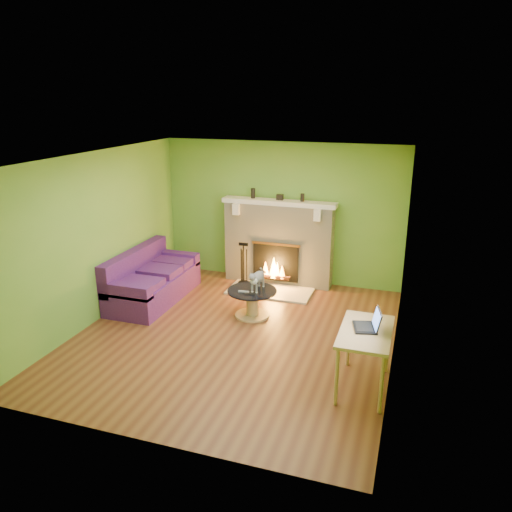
# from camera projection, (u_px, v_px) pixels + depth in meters

# --- Properties ---
(floor) EXTENTS (5.00, 5.00, 0.00)m
(floor) POSITION_uv_depth(u_px,v_px,m) (235.00, 335.00, 7.38)
(floor) COLOR brown
(floor) RESTS_ON ground
(ceiling) EXTENTS (5.00, 5.00, 0.00)m
(ceiling) POSITION_uv_depth(u_px,v_px,m) (232.00, 158.00, 6.57)
(ceiling) COLOR white
(ceiling) RESTS_ON wall_back
(wall_back) EXTENTS (5.00, 0.00, 5.00)m
(wall_back) POSITION_uv_depth(u_px,v_px,m) (282.00, 213.00, 9.23)
(wall_back) COLOR #599831
(wall_back) RESTS_ON floor
(wall_front) EXTENTS (5.00, 0.00, 5.00)m
(wall_front) POSITION_uv_depth(u_px,v_px,m) (140.00, 327.00, 4.72)
(wall_front) COLOR #599831
(wall_front) RESTS_ON floor
(wall_left) EXTENTS (0.00, 5.00, 5.00)m
(wall_left) POSITION_uv_depth(u_px,v_px,m) (97.00, 238.00, 7.65)
(wall_left) COLOR #599831
(wall_left) RESTS_ON floor
(wall_right) EXTENTS (0.00, 5.00, 5.00)m
(wall_right) POSITION_uv_depth(u_px,v_px,m) (400.00, 268.00, 6.30)
(wall_right) COLOR #599831
(wall_right) RESTS_ON floor
(window_frame) EXTENTS (0.00, 1.20, 1.20)m
(window_frame) POSITION_uv_depth(u_px,v_px,m) (397.00, 273.00, 5.42)
(window_frame) COLOR silver
(window_frame) RESTS_ON wall_right
(window_pane) EXTENTS (0.00, 1.06, 1.06)m
(window_pane) POSITION_uv_depth(u_px,v_px,m) (396.00, 273.00, 5.42)
(window_pane) COLOR white
(window_pane) RESTS_ON wall_right
(fireplace) EXTENTS (2.10, 0.46, 1.58)m
(fireplace) POSITION_uv_depth(u_px,v_px,m) (278.00, 243.00, 9.23)
(fireplace) COLOR #BEB79D
(fireplace) RESTS_ON floor
(hearth) EXTENTS (1.50, 0.75, 0.03)m
(hearth) POSITION_uv_depth(u_px,v_px,m) (270.00, 291.00, 9.00)
(hearth) COLOR beige
(hearth) RESTS_ON floor
(mantel) EXTENTS (2.10, 0.28, 0.08)m
(mantel) POSITION_uv_depth(u_px,v_px,m) (279.00, 202.00, 8.97)
(mantel) COLOR silver
(mantel) RESTS_ON fireplace
(sofa) EXTENTS (0.88, 1.93, 0.86)m
(sofa) POSITION_uv_depth(u_px,v_px,m) (151.00, 281.00, 8.59)
(sofa) COLOR #411757
(sofa) RESTS_ON floor
(coffee_table) EXTENTS (0.79, 0.79, 0.44)m
(coffee_table) POSITION_uv_depth(u_px,v_px,m) (252.00, 301.00, 7.95)
(coffee_table) COLOR tan
(coffee_table) RESTS_ON floor
(desk) EXTENTS (0.60, 1.03, 0.76)m
(desk) POSITION_uv_depth(u_px,v_px,m) (365.00, 337.00, 5.87)
(desk) COLOR tan
(desk) RESTS_ON floor
(cat) EXTENTS (0.26, 0.58, 0.35)m
(cat) POSITION_uv_depth(u_px,v_px,m) (258.00, 279.00, 7.85)
(cat) COLOR slate
(cat) RESTS_ON coffee_table
(remote_silver) EXTENTS (0.17, 0.06, 0.02)m
(remote_silver) POSITION_uv_depth(u_px,v_px,m) (244.00, 292.00, 7.81)
(remote_silver) COLOR gray
(remote_silver) RESTS_ON coffee_table
(remote_black) EXTENTS (0.16, 0.06, 0.02)m
(remote_black) POSITION_uv_depth(u_px,v_px,m) (250.00, 294.00, 7.72)
(remote_black) COLOR black
(remote_black) RESTS_ON coffee_table
(laptop) EXTENTS (0.37, 0.40, 0.26)m
(laptop) POSITION_uv_depth(u_px,v_px,m) (366.00, 318.00, 5.86)
(laptop) COLOR black
(laptop) RESTS_ON desk
(fire_tools) EXTENTS (0.21, 0.21, 0.80)m
(fire_tools) POSITION_uv_depth(u_px,v_px,m) (244.00, 263.00, 9.17)
(fire_tools) COLOR black
(fire_tools) RESTS_ON hearth
(mantel_vase_left) EXTENTS (0.08, 0.08, 0.18)m
(mantel_vase_left) POSITION_uv_depth(u_px,v_px,m) (253.00, 193.00, 9.11)
(mantel_vase_left) COLOR black
(mantel_vase_left) RESTS_ON mantel
(mantel_vase_right) EXTENTS (0.07, 0.07, 0.14)m
(mantel_vase_right) POSITION_uv_depth(u_px,v_px,m) (302.00, 198.00, 8.84)
(mantel_vase_right) COLOR black
(mantel_vase_right) RESTS_ON mantel
(mantel_box) EXTENTS (0.12, 0.08, 0.10)m
(mantel_box) POSITION_uv_depth(u_px,v_px,m) (280.00, 197.00, 8.97)
(mantel_box) COLOR black
(mantel_box) RESTS_ON mantel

